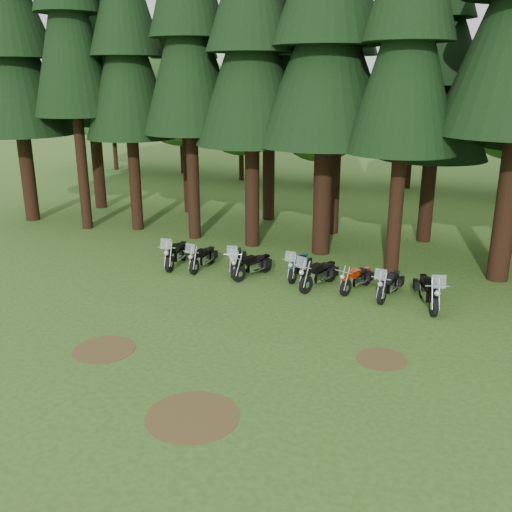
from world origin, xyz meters
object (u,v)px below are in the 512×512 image
object	(u,v)px
motorcycle_7	(389,285)
motorcycle_3	(252,266)
motorcycle_5	(318,275)
motorcycle_0	(176,255)
motorcycle_8	(428,292)
motorcycle_2	(236,261)
motorcycle_4	(298,267)
motorcycle_1	(203,259)
motorcycle_6	(356,279)

from	to	relation	value
motorcycle_7	motorcycle_3	bearing A→B (deg)	-172.94
motorcycle_5	motorcycle_0	bearing A→B (deg)	-163.92
motorcycle_3	motorcycle_8	xyz separation A→B (m)	(6.69, -0.43, 0.06)
motorcycle_0	motorcycle_3	bearing A→B (deg)	-10.95
motorcycle_2	motorcycle_4	distance (m)	2.56
motorcycle_7	motorcycle_8	world-z (taller)	motorcycle_8
motorcycle_2	motorcycle_8	size ratio (longest dim) A/B	0.91
motorcycle_0	motorcycle_3	size ratio (longest dim) A/B	1.11
motorcycle_0	motorcycle_1	size ratio (longest dim) A/B	1.11
motorcycle_1	motorcycle_5	bearing A→B (deg)	-2.75
motorcycle_0	motorcycle_7	distance (m)	8.73
motorcycle_6	motorcycle_7	distance (m)	1.24
motorcycle_1	motorcycle_4	distance (m)	3.96
motorcycle_0	motorcycle_8	size ratio (longest dim) A/B	0.98
motorcycle_3	motorcycle_4	size ratio (longest dim) A/B	0.98
motorcycle_0	motorcycle_4	world-z (taller)	motorcycle_0
motorcycle_0	motorcycle_1	distance (m)	1.19
motorcycle_1	motorcycle_8	bearing A→B (deg)	-3.52
motorcycle_0	motorcycle_8	xyz separation A→B (m)	(10.12, -0.47, 0.02)
motorcycle_1	motorcycle_5	distance (m)	4.95
motorcycle_3	motorcycle_4	bearing A→B (deg)	41.35
motorcycle_5	motorcycle_7	size ratio (longest dim) A/B	1.05
motorcycle_5	motorcycle_8	size ratio (longest dim) A/B	0.96
motorcycle_4	motorcycle_6	world-z (taller)	motorcycle_4
motorcycle_4	motorcycle_6	xyz separation A→B (m)	(2.40, -0.50, -0.03)
motorcycle_3	motorcycle_5	size ratio (longest dim) A/B	0.92
motorcycle_6	motorcycle_7	size ratio (longest dim) A/B	0.91
motorcycle_1	motorcycle_6	world-z (taller)	motorcycle_1
motorcycle_5	motorcycle_6	world-z (taller)	motorcycle_5
motorcycle_8	motorcycle_7	bearing A→B (deg)	147.86
motorcycle_5	motorcycle_6	bearing A→B (deg)	28.27
motorcycle_4	motorcycle_7	xyz separation A→B (m)	(3.62, -0.74, 0.00)
motorcycle_6	motorcycle_7	world-z (taller)	motorcycle_7
motorcycle_4	motorcycle_5	world-z (taller)	motorcycle_5
motorcycle_0	motorcycle_6	distance (m)	7.51
motorcycle_4	motorcycle_8	world-z (taller)	motorcycle_8
motorcycle_3	motorcycle_5	world-z (taller)	motorcycle_5
motorcycle_6	motorcycle_7	xyz separation A→B (m)	(1.22, -0.24, 0.03)
motorcycle_5	motorcycle_4	bearing A→B (deg)	161.23
motorcycle_0	motorcycle_3	world-z (taller)	motorcycle_0
motorcycle_1	motorcycle_6	distance (m)	6.32
motorcycle_5	motorcycle_6	distance (m)	1.40
motorcycle_5	motorcycle_7	bearing A→B (deg)	18.01
motorcycle_8	motorcycle_1	bearing A→B (deg)	157.67
motorcycle_6	motorcycle_4	bearing A→B (deg)	-173.27
motorcycle_0	motorcycle_5	size ratio (longest dim) A/B	1.02
motorcycle_2	motorcycle_3	bearing A→B (deg)	-39.02
motorcycle_2	motorcycle_5	xyz separation A→B (m)	(3.57, -0.47, 0.03)
motorcycle_1	motorcycle_7	size ratio (longest dim) A/B	0.97
motorcycle_1	motorcycle_5	size ratio (longest dim) A/B	0.92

